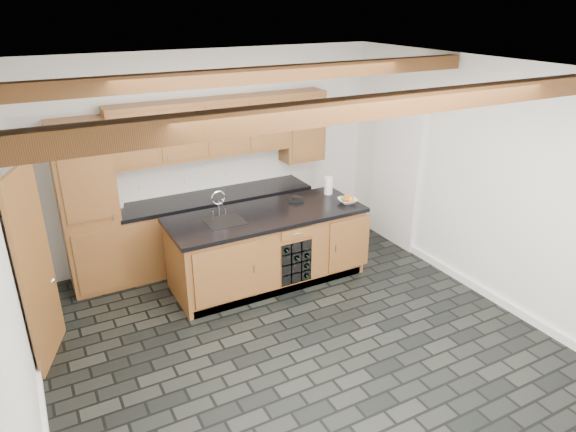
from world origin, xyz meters
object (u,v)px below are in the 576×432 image
at_px(island, 268,247).
at_px(paper_towel, 329,186).
at_px(fruit_bowl, 347,201).
at_px(kitchen_scale, 296,199).

bearing_deg(island, paper_towel, 12.46).
xyz_separation_m(fruit_bowl, paper_towel, (-0.04, 0.40, 0.09)).
relative_size(fruit_bowl, paper_towel, 1.00).
height_order(island, kitchen_scale, kitchen_scale).
xyz_separation_m(island, kitchen_scale, (0.52, 0.20, 0.49)).
bearing_deg(fruit_bowl, kitchen_scale, 145.76).
distance_m(fruit_bowl, paper_towel, 0.41).
xyz_separation_m(kitchen_scale, paper_towel, (0.51, 0.03, 0.09)).
height_order(kitchen_scale, fruit_bowl, fruit_bowl).
bearing_deg(paper_towel, kitchen_scale, -177.08).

